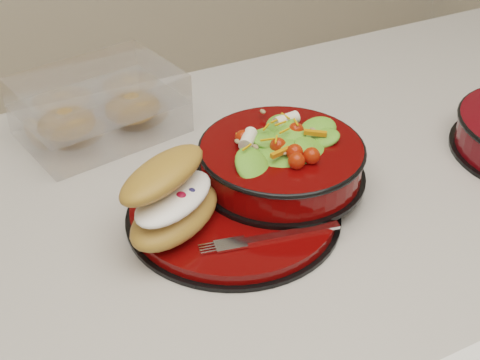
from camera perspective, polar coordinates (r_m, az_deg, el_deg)
name	(u,v)px	position (r m, az deg, el deg)	size (l,w,h in m)	color
island_counter	(345,353)	(1.30, 8.96, -14.36)	(1.24, 0.74, 0.90)	white
dinner_plate	(234,211)	(0.86, -0.50, -2.67)	(0.28, 0.28, 0.02)	black
salad_bowl	(281,155)	(0.89, 3.55, 2.14)	(0.23, 0.23, 0.09)	black
croissant	(172,197)	(0.80, -5.84, -1.48)	(0.16, 0.16, 0.09)	#B27C36
fork	(274,237)	(0.80, 2.88, -4.84)	(0.16, 0.05, 0.00)	silver
pastry_box	(99,106)	(1.04, -11.95, 6.16)	(0.26, 0.20, 0.09)	white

